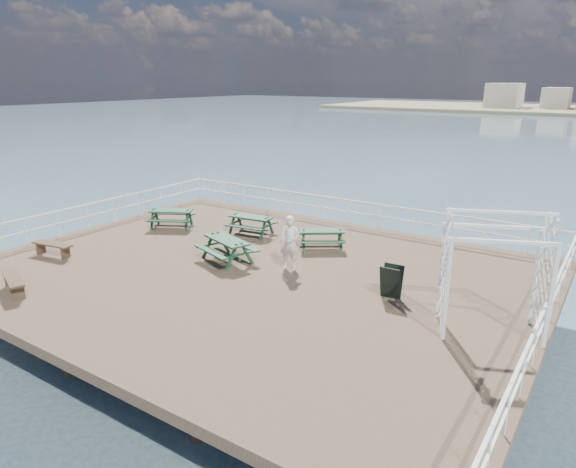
% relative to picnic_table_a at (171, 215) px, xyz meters
% --- Properties ---
extents(ground, '(18.00, 14.00, 0.30)m').
position_rel_picnic_table_a_xyz_m(ground, '(6.07, -2.12, -0.71)').
color(ground, brown).
rests_on(ground, ground).
extents(railing, '(17.77, 13.76, 1.10)m').
position_rel_picnic_table_a_xyz_m(railing, '(6.00, 0.45, 0.32)').
color(railing, white).
rests_on(railing, ground).
extents(picnic_table_a, '(2.27, 2.13, 0.87)m').
position_rel_picnic_table_a_xyz_m(picnic_table_a, '(0.00, 0.00, 0.00)').
color(picnic_table_a, '#12321F').
rests_on(picnic_table_a, ground).
extents(picnic_table_b, '(1.93, 1.63, 0.86)m').
position_rel_picnic_table_a_xyz_m(picnic_table_b, '(3.46, 1.12, -0.01)').
color(picnic_table_b, '#12321F').
rests_on(picnic_table_b, ground).
extents(picnic_table_c, '(2.12, 2.05, 0.81)m').
position_rel_picnic_table_a_xyz_m(picnic_table_c, '(6.81, 1.15, -0.04)').
color(picnic_table_c, '#12321F').
rests_on(picnic_table_c, ground).
extents(picnic_table_d, '(2.30, 2.07, 0.93)m').
position_rel_picnic_table_a_xyz_m(picnic_table_d, '(4.78, -1.95, 0.04)').
color(picnic_table_d, '#12321F').
rests_on(picnic_table_d, ground).
extents(flat_bench_near, '(1.74, 0.99, 0.49)m').
position_rel_picnic_table_a_xyz_m(flat_bench_near, '(1.26, -7.62, -0.19)').
color(flat_bench_near, brown).
rests_on(flat_bench_near, ground).
extents(flat_bench_far, '(1.69, 0.64, 0.48)m').
position_rel_picnic_table_a_xyz_m(flat_bench_far, '(-0.83, -5.03, -0.20)').
color(flat_bench_far, brown).
rests_on(flat_bench_far, ground).
extents(trellis_arbor, '(2.88, 2.27, 3.17)m').
position_rel_picnic_table_a_xyz_m(trellis_arbor, '(13.67, -2.25, 0.85)').
color(trellis_arbor, white).
rests_on(trellis_arbor, ground).
extents(sandwich_board, '(0.63, 0.49, 1.00)m').
position_rel_picnic_table_a_xyz_m(sandwich_board, '(10.80, -1.69, -0.07)').
color(sandwich_board, black).
rests_on(sandwich_board, ground).
extents(person, '(0.77, 0.63, 1.84)m').
position_rel_picnic_table_a_xyz_m(person, '(7.04, -1.36, 0.36)').
color(person, white).
rests_on(person, ground).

